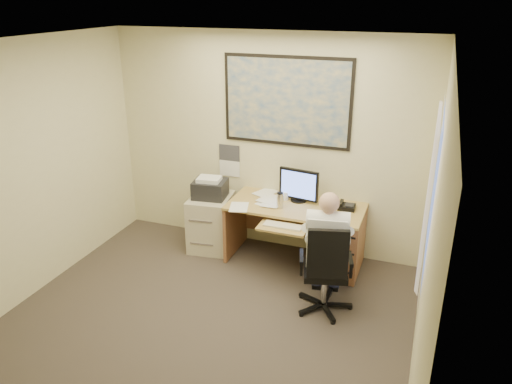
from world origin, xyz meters
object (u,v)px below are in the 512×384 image
(person, at_px, (327,252))
(office_chair, at_px, (322,285))
(filing_cabinet, at_px, (211,217))
(desk, at_px, (323,232))

(person, bearing_deg, office_chair, -108.86)
(office_chair, xyz_separation_m, person, (0.01, 0.08, 0.35))
(filing_cabinet, bearing_deg, office_chair, -35.66)
(desk, height_order, person, person)
(desk, distance_m, person, 0.88)
(filing_cabinet, relative_size, person, 0.75)
(desk, xyz_separation_m, filing_cabinet, (-1.45, -0.02, -0.03))
(filing_cabinet, xyz_separation_m, office_chair, (1.66, -0.89, -0.12))
(office_chair, height_order, person, person)
(filing_cabinet, height_order, person, person)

